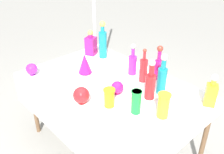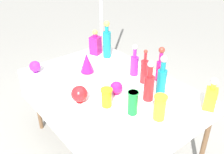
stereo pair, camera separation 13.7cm
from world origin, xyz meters
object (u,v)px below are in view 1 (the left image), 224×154
tall_bottle_0 (150,83)px  round_bowl_2 (117,88)px  tall_bottle_1 (103,42)px  tall_bottle_2 (162,77)px  square_decanter_0 (91,45)px  square_decanter_1 (211,92)px  slender_vase_2 (163,105)px  tall_bottle_3 (158,65)px  canopy_pole (94,19)px  round_bowl_0 (32,69)px  slender_vase_0 (109,97)px  fluted_vase_0 (85,64)px  tall_bottle_5 (143,69)px  tall_bottle_4 (133,63)px  cardboard_box_behind_left (142,85)px  round_bowl_1 (81,95)px  slender_vase_1 (136,101)px

tall_bottle_0 → round_bowl_2: size_ratio=3.04×
tall_bottle_1 → round_bowl_2: 0.77m
tall_bottle_2 → square_decanter_0: tall_bottle_2 is taller
square_decanter_1 → slender_vase_2: square_decanter_1 is taller
tall_bottle_3 → canopy_pole: 1.30m
slender_vase_2 → round_bowl_0: size_ratio=1.68×
slender_vase_0 → fluted_vase_0: bearing=161.5°
tall_bottle_5 → round_bowl_0: 1.09m
square_decanter_1 → fluted_vase_0: (-1.11, -0.42, -0.01)m
square_decanter_0 → tall_bottle_4: bearing=0.7°
square_decanter_1 → cardboard_box_behind_left: square_decanter_1 is taller
tall_bottle_5 → fluted_vase_0: size_ratio=1.61×
tall_bottle_5 → round_bowl_1: tall_bottle_5 is taller
tall_bottle_3 → tall_bottle_4: size_ratio=1.07×
tall_bottle_4 → square_decanter_1: bearing=6.2°
tall_bottle_0 → fluted_vase_0: (-0.72, -0.14, -0.04)m
tall_bottle_2 → fluted_vase_0: size_ratio=1.82×
tall_bottle_5 → canopy_pole: 1.28m
fluted_vase_0 → tall_bottle_1: bearing=113.4°
tall_bottle_4 → tall_bottle_3: bearing=26.2°
tall_bottle_5 → slender_vase_0: tall_bottle_5 is taller
tall_bottle_0 → fluted_vase_0: tall_bottle_0 is taller
tall_bottle_1 → slender_vase_1: bearing=-26.8°
tall_bottle_5 → square_decanter_0: (-0.81, 0.02, -0.00)m
tall_bottle_1 → slender_vase_1: (0.94, -0.47, -0.07)m
tall_bottle_1 → slender_vase_2: (1.11, -0.36, -0.07)m
tall_bottle_1 → round_bowl_2: (0.65, -0.40, -0.12)m
canopy_pole → tall_bottle_3: bearing=-11.7°
cardboard_box_behind_left → canopy_pole: canopy_pole is taller
round_bowl_2 → round_bowl_1: bearing=-107.6°
tall_bottle_2 → cardboard_box_behind_left: tall_bottle_2 is taller
square_decanter_0 → canopy_pole: bearing=136.3°
tall_bottle_5 → slender_vase_0: bearing=-81.2°
tall_bottle_3 → round_bowl_0: bearing=-135.9°
round_bowl_1 → canopy_pole: canopy_pole is taller
tall_bottle_3 → round_bowl_2: 0.48m
round_bowl_1 → slender_vase_1: bearing=31.5°
tall_bottle_3 → slender_vase_0: 0.64m
tall_bottle_3 → round_bowl_2: bearing=-98.4°
square_decanter_0 → fluted_vase_0: 0.45m
round_bowl_1 → round_bowl_0: bearing=-174.1°
tall_bottle_0 → round_bowl_1: 0.58m
square_decanter_0 → cardboard_box_behind_left: bearing=68.7°
slender_vase_1 → tall_bottle_4: bearing=135.9°
tall_bottle_2 → fluted_vase_0: (-0.73, -0.27, -0.05)m
round_bowl_0 → round_bowl_1: 0.72m
tall_bottle_4 → tall_bottle_5: tall_bottle_5 is taller
tall_bottle_2 → square_decanter_1: (0.37, 0.15, -0.04)m
round_bowl_0 → round_bowl_1: size_ratio=0.83×
slender_vase_2 → tall_bottle_5: bearing=147.2°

